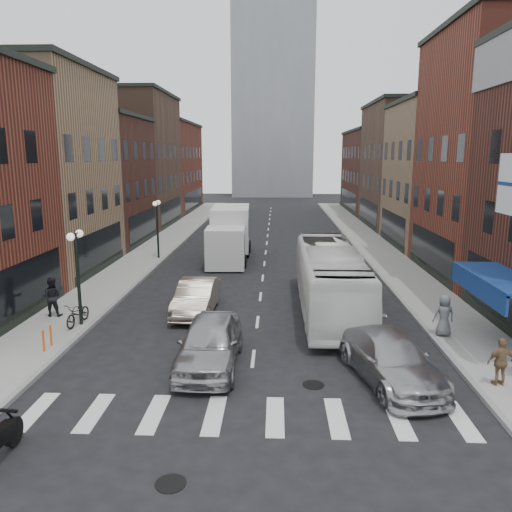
{
  "coord_description": "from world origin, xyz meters",
  "views": [
    {
      "loc": [
        0.79,
        -15.72,
        7.12
      ],
      "look_at": [
        -0.15,
        6.97,
        2.55
      ],
      "focal_mm": 35.0,
      "sensor_mm": 36.0,
      "label": 1
    }
  ],
  "objects": [
    {
      "name": "curb_left",
      "position": [
        -7.0,
        22.0,
        0.0
      ],
      "size": [
        0.2,
        74.0,
        0.16
      ],
      "primitive_type": "cube",
      "color": "gray",
      "rests_on": "ground"
    },
    {
      "name": "ped_right_b",
      "position": [
        7.73,
        -1.06,
        0.91
      ],
      "size": [
        0.95,
        0.59,
        1.52
      ],
      "primitive_type": "imported",
      "rotation": [
        0.0,
        0.0,
        3.31
      ],
      "color": "brown",
      "rests_on": "sidewalk_right"
    },
    {
      "name": "bldg_left_far_b",
      "position": [
        -14.99,
        49.0,
        5.65
      ],
      "size": [
        10.3,
        16.2,
        11.3
      ],
      "color": "maroon",
      "rests_on": "ground"
    },
    {
      "name": "distant_tower",
      "position": [
        0.0,
        78.0,
        25.0
      ],
      "size": [
        14.0,
        14.0,
        50.0
      ],
      "primitive_type": "cube",
      "color": "#9399A0",
      "rests_on": "ground"
    },
    {
      "name": "sidewalk_left",
      "position": [
        -8.5,
        22.0,
        0.07
      ],
      "size": [
        3.0,
        74.0,
        0.15
      ],
      "primitive_type": "cube",
      "color": "gray",
      "rests_on": "ground"
    },
    {
      "name": "ped_right_c",
      "position": [
        7.4,
        3.28,
        0.98
      ],
      "size": [
        0.85,
        0.6,
        1.66
      ],
      "primitive_type": "imported",
      "rotation": [
        0.0,
        0.0,
        3.23
      ],
      "color": "slate",
      "rests_on": "sidewalk_right"
    },
    {
      "name": "ped_left_solo",
      "position": [
        -9.08,
        5.07,
        1.03
      ],
      "size": [
        0.87,
        0.53,
        1.75
      ],
      "primitive_type": "imported",
      "rotation": [
        0.0,
        0.0,
        3.18
      ],
      "color": "black",
      "rests_on": "sidewalk_left"
    },
    {
      "name": "bldg_right_far_a",
      "position": [
        14.99,
        35.0,
        6.15
      ],
      "size": [
        10.3,
        12.2,
        12.3
      ],
      "color": "#4D3426",
      "rests_on": "ground"
    },
    {
      "name": "sedan_left_far",
      "position": [
        -2.84,
        6.17,
        0.76
      ],
      "size": [
        1.73,
        4.66,
        1.52
      ],
      "primitive_type": "imported",
      "rotation": [
        0.0,
        0.0,
        -0.02
      ],
      "color": "#B4A492",
      "rests_on": "ground"
    },
    {
      "name": "awning_blue",
      "position": [
        8.93,
        2.5,
        2.63
      ],
      "size": [
        1.8,
        5.0,
        0.78
      ],
      "color": "navy",
      "rests_on": "ground"
    },
    {
      "name": "curb_right",
      "position": [
        7.0,
        22.0,
        0.0
      ],
      "size": [
        0.2,
        74.0,
        0.16
      ],
      "primitive_type": "cube",
      "color": "gray",
      "rests_on": "ground"
    },
    {
      "name": "bldg_right_far_b",
      "position": [
        14.99,
        49.0,
        5.15
      ],
      "size": [
        10.3,
        16.2,
        10.3
      ],
      "color": "#432018",
      "rests_on": "ground"
    },
    {
      "name": "bldg_right_mid_b",
      "position": [
        14.99,
        24.0,
        5.65
      ],
      "size": [
        10.3,
        10.2,
        11.3
      ],
      "color": "#9A7655",
      "rests_on": "ground"
    },
    {
      "name": "sidewalk_right",
      "position": [
        8.5,
        22.0,
        0.07
      ],
      "size": [
        3.0,
        74.0,
        0.15
      ],
      "primitive_type": "cube",
      "color": "gray",
      "rests_on": "ground"
    },
    {
      "name": "crosswalk_stripes",
      "position": [
        0.0,
        -3.0,
        0.0
      ],
      "size": [
        12.0,
        2.2,
        0.01
      ],
      "primitive_type": "cube",
      "color": "silver",
      "rests_on": "ground"
    },
    {
      "name": "bldg_left_mid_b",
      "position": [
        -14.99,
        24.0,
        5.15
      ],
      "size": [
        10.3,
        10.2,
        10.3
      ],
      "color": "#432018",
      "rests_on": "ground"
    },
    {
      "name": "bldg_left_far_a",
      "position": [
        -14.99,
        35.0,
        6.65
      ],
      "size": [
        10.3,
        12.2,
        13.3
      ],
      "color": "#4D3426",
      "rests_on": "ground"
    },
    {
      "name": "streetlamp_near",
      "position": [
        -7.4,
        4.0,
        2.91
      ],
      "size": [
        0.32,
        1.22,
        4.11
      ],
      "color": "black",
      "rests_on": "ground"
    },
    {
      "name": "bike_rack",
      "position": [
        -7.6,
        1.3,
        0.55
      ],
      "size": [
        0.08,
        0.68,
        0.8
      ],
      "color": "#D8590C",
      "rests_on": "sidewalk_left"
    },
    {
      "name": "box_truck",
      "position": [
        -2.44,
        18.12,
        1.78
      ],
      "size": [
        2.77,
        8.36,
        3.6
      ],
      "rotation": [
        0.0,
        0.0,
        0.05
      ],
      "color": "silver",
      "rests_on": "ground"
    },
    {
      "name": "bldg_left_mid_a",
      "position": [
        -14.99,
        14.0,
        6.15
      ],
      "size": [
        10.3,
        10.2,
        12.3
      ],
      "color": "#9A7655",
      "rests_on": "ground"
    },
    {
      "name": "sedan_left_near",
      "position": [
        -1.46,
        0.31,
        0.85
      ],
      "size": [
        2.06,
        5.02,
        1.7
      ],
      "primitive_type": "imported",
      "rotation": [
        0.0,
        0.0,
        -0.01
      ],
      "color": "#A6A6AA",
      "rests_on": "ground"
    },
    {
      "name": "parked_bicycle",
      "position": [
        -7.5,
        3.97,
        0.63
      ],
      "size": [
        0.82,
        1.87,
        0.95
      ],
      "primitive_type": "imported",
      "rotation": [
        0.0,
        0.0,
        -0.11
      ],
      "color": "black",
      "rests_on": "sidewalk_left"
    },
    {
      "name": "ground",
      "position": [
        0.0,
        0.0,
        0.0
      ],
      "size": [
        160.0,
        160.0,
        0.0
      ],
      "primitive_type": "plane",
      "color": "black",
      "rests_on": "ground"
    },
    {
      "name": "curb_car",
      "position": [
        4.48,
        -0.56,
        0.75
      ],
      "size": [
        3.19,
        5.5,
        1.5
      ],
      "primitive_type": "imported",
      "rotation": [
        0.0,
        0.0,
        0.22
      ],
      "color": "#A6A6AB",
      "rests_on": "ground"
    },
    {
      "name": "transit_bus",
      "position": [
        3.27,
        6.7,
        1.53
      ],
      "size": [
        2.58,
        11.0,
        3.06
      ],
      "primitive_type": "imported",
      "rotation": [
        0.0,
        0.0,
        0.0
      ],
      "color": "white",
      "rests_on": "ground"
    },
    {
      "name": "streetlamp_far",
      "position": [
        -7.4,
        18.0,
        2.91
      ],
      "size": [
        0.32,
        1.22,
        4.11
      ],
      "color": "black",
      "rests_on": "ground"
    }
  ]
}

